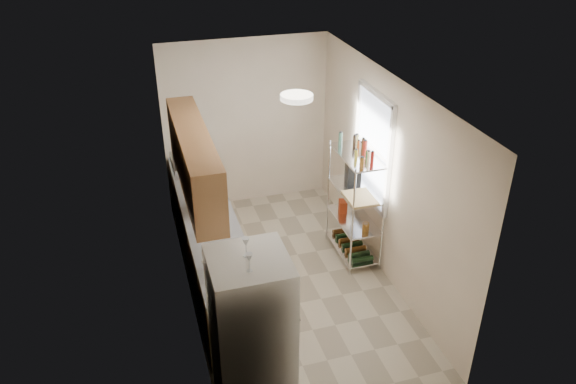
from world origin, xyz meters
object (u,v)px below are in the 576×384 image
rice_cooker (203,204)px  cutting_board (360,198)px  espresso_machine (353,170)px  refrigerator (252,335)px  frying_pan_large (203,204)px

rice_cooker → cutting_board: (1.91, -0.45, 0.01)m
espresso_machine → refrigerator: bearing=-117.8°
espresso_machine → rice_cooker: bearing=-166.2°
refrigerator → frying_pan_large: (-0.07, 2.39, 0.07)m
refrigerator → cutting_board: (1.83, 1.79, 0.18)m
rice_cooker → espresso_machine: espresso_machine is taller
refrigerator → cutting_board: bearing=44.4°
rice_cooker → cutting_board: size_ratio=0.63×
refrigerator → frying_pan_large: 2.40m
cutting_board → espresso_machine: 0.52m
rice_cooker → espresso_machine: (2.01, 0.05, 0.15)m
frying_pan_large → cutting_board: (1.90, -0.61, 0.10)m
rice_cooker → frying_pan_large: size_ratio=1.04×
frying_pan_large → espresso_machine: bearing=20.0°
cutting_board → refrigerator: bearing=-135.6°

